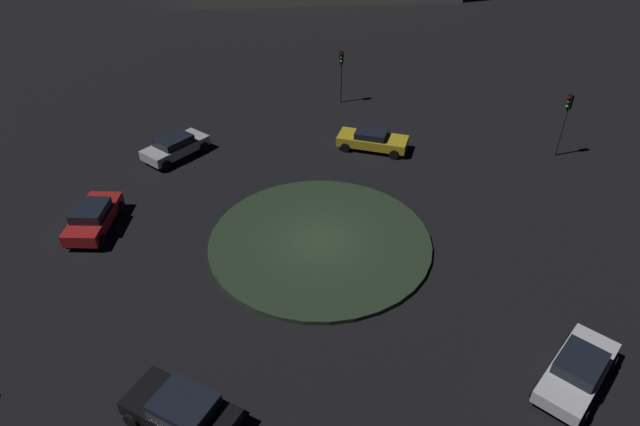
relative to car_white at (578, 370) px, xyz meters
name	(u,v)px	position (x,y,z in m)	size (l,w,h in m)	color
ground_plane	(320,243)	(4.87, -12.04, -0.72)	(120.45, 120.45, 0.00)	black
roundabout_island	(320,241)	(4.87, -12.04, -0.60)	(11.37, 11.37, 0.22)	#263823
car_white	(578,370)	(0.00, 0.00, 0.00)	(4.73, 3.26, 1.38)	white
car_red	(93,217)	(14.96, -18.46, 0.05)	(3.56, 4.52, 1.46)	red
car_silver	(175,146)	(9.15, -24.21, 0.04)	(4.61, 3.44, 1.42)	silver
car_yellow	(372,140)	(-2.66, -19.41, -0.02)	(4.47, 4.36, 1.32)	gold
car_black	(182,410)	(13.85, -4.95, 0.05)	(3.92, 4.42, 1.45)	black
traffic_light_southwest	(341,67)	(-4.35, -26.91, 2.14)	(0.37, 0.40, 4.00)	#2D2D2D
traffic_light_west	(566,113)	(-12.83, -13.36, 2.26)	(0.37, 0.32, 4.17)	#2D2D2D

